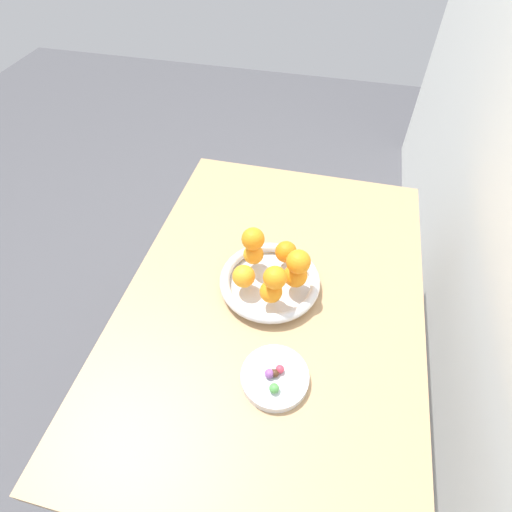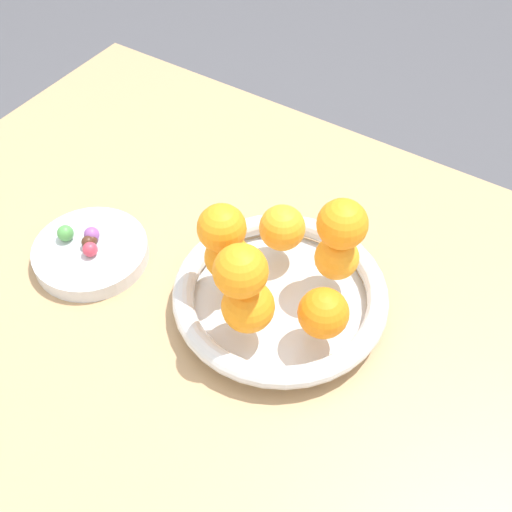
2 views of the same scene
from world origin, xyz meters
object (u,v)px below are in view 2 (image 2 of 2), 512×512
Objects in this scene: orange_3 at (337,258)px; candy_ball_1 at (92,234)px; candy_ball_4 at (65,233)px; orange_0 at (227,258)px; orange_2 at (323,313)px; orange_4 at (280,227)px; orange_6 at (342,224)px; candy_dish at (91,253)px; dining_table at (250,343)px; candy_ball_3 at (91,240)px; orange_5 at (241,271)px; candy_ball_2 at (88,242)px; orange_1 at (248,306)px; orange_7 at (222,228)px; candy_ball_0 at (90,249)px; fruit_bowl at (280,296)px.

orange_3 reaches higher than candy_ball_1.
orange_3 is 2.49× the size of candy_ball_4.
orange_2 is at bearing 175.77° from orange_0.
orange_4 is 0.10m from orange_6.
orange_2 is at bearing -173.21° from candy_dish.
candy_ball_3 reaches higher than dining_table.
dining_table is 0.23m from orange_5.
orange_1 is at bearing -179.98° from candy_ball_2.
candy_dish is 2.68× the size of orange_0.
orange_2 is 1.00× the size of orange_4.
orange_3 is at bearing -158.79° from candy_ball_3.
orange_0 is at bearing 33.30° from orange_3.
orange_7 is 3.21× the size of candy_ball_2.
candy_dish is at bearing 14.58° from orange_0.
orange_4 is 2.82× the size of candy_ball_1.
orange_0 is 0.14m from orange_6.
orange_0 is at bearing -37.96° from orange_1.
orange_1 is at bearing -179.89° from candy_dish.
dining_table is at bearing -164.17° from candy_ball_0.
candy_ball_3 is (-0.00, -0.01, 0.02)m from candy_dish.
orange_5 is (-0.24, 0.00, 0.12)m from candy_dish.
orange_6 is (-0.29, -0.12, 0.11)m from candy_dish.
candy_ball_1 is 0.03m from candy_ball_4.
orange_0 is at bearing -92.64° from orange_7.
candy_ball_2 is 1.13× the size of candy_ball_3.
orange_2 is 3.72× the size of candy_ball_3.
candy_ball_2 is at bearing 6.73° from orange_2.
orange_4 is at bearing -149.41° from candy_ball_2.
candy_dish is 2.58× the size of orange_4.
orange_0 reaches higher than orange_3.
candy_dish is 0.04m from candy_ball_4.
orange_4 is at bearing -77.29° from orange_5.
fruit_bowl is 0.12m from orange_6.
orange_0 is 0.92× the size of orange_1.
orange_5 reaches higher than orange_3.
candy_ball_0 is 0.05m from candy_ball_4.
candy_ball_4 is (0.27, 0.00, -0.10)m from orange_5.
orange_0 is at bearing -162.06° from candy_ball_0.
candy_ball_2 is (0.24, -0.00, -0.10)m from orange_5.
candy_ball_2 is (0.01, -0.01, -0.00)m from candy_ball_0.
orange_7 reaches higher than orange_3.
candy_dish is 2.54× the size of orange_6.
orange_0 is 0.06m from orange_7.
orange_3 reaches higher than candy_dish.
dining_table is at bearing 92.94° from orange_4.
fruit_bowl is at bearing -21.11° from orange_2.
orange_1 is at bearing 68.11° from orange_6.
candy_ball_3 is (0.18, 0.04, -0.04)m from orange_0.
orange_0 is 0.23m from candy_ball_4.
orange_2 reaches higher than orange_0.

